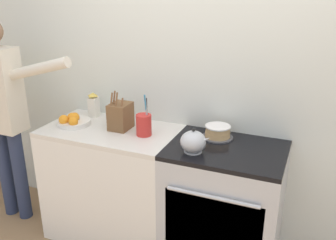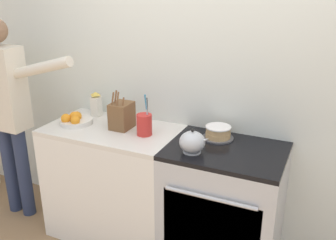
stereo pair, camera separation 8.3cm
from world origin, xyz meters
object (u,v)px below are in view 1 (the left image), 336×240
at_px(tea_kettle, 193,142).
at_px(layer_cake, 218,132).
at_px(fruit_bowl, 73,121).
at_px(utensil_crock, 144,124).
at_px(knife_block, 120,116).
at_px(milk_carton, 94,105).
at_px(person_baker, 3,106).
at_px(stove_range, 223,208).

bearing_deg(tea_kettle, layer_cake, 73.80).
bearing_deg(layer_cake, fruit_bowl, -170.27).
bearing_deg(layer_cake, utensil_crock, -162.95).
distance_m(knife_block, milk_carton, 0.36).
relative_size(knife_block, person_baker, 0.17).
bearing_deg(knife_block, fruit_bowl, -168.03).
bearing_deg(utensil_crock, fruit_bowl, -176.75).
relative_size(stove_range, fruit_bowl, 3.65).
height_order(knife_block, utensil_crock, utensil_crock).
distance_m(utensil_crock, fruit_bowl, 0.59).
bearing_deg(fruit_bowl, tea_kettle, -5.53).
xyz_separation_m(stove_range, layer_cake, (-0.10, 0.15, 0.50)).
height_order(fruit_bowl, milk_carton, milk_carton).
height_order(tea_kettle, person_baker, person_baker).
bearing_deg(utensil_crock, person_baker, -174.95).
bearing_deg(knife_block, utensil_crock, -12.05).
xyz_separation_m(tea_kettle, person_baker, (-1.62, 0.02, 0.03)).
distance_m(layer_cake, fruit_bowl, 1.10).
height_order(stove_range, person_baker, person_baker).
xyz_separation_m(tea_kettle, fruit_bowl, (-1.00, 0.10, -0.04)).
bearing_deg(tea_kettle, stove_range, 35.93).
bearing_deg(person_baker, fruit_bowl, 10.67).
bearing_deg(milk_carton, fruit_bowl, -100.67).
height_order(tea_kettle, utensil_crock, utensil_crock).
xyz_separation_m(stove_range, utensil_crock, (-0.60, -0.00, 0.54)).
bearing_deg(stove_range, tea_kettle, -144.07).
xyz_separation_m(tea_kettle, utensil_crock, (-0.42, 0.13, 0.01)).
bearing_deg(tea_kettle, milk_carton, 161.32).
bearing_deg(milk_carton, knife_block, -24.22).
distance_m(knife_block, person_baker, 1.00).
distance_m(tea_kettle, knife_block, 0.66).
xyz_separation_m(stove_range, fruit_bowl, (-1.19, -0.04, 0.49)).
height_order(stove_range, layer_cake, layer_cake).
distance_m(utensil_crock, milk_carton, 0.58).
distance_m(stove_range, layer_cake, 0.53).
xyz_separation_m(knife_block, milk_carton, (-0.33, 0.15, -0.00)).
bearing_deg(tea_kettle, fruit_bowl, 174.47).
relative_size(stove_range, tea_kettle, 4.50).
height_order(stove_range, fruit_bowl, fruit_bowl).
height_order(layer_cake, milk_carton, milk_carton).
distance_m(stove_range, tea_kettle, 0.58).
relative_size(tea_kettle, person_baker, 0.12).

